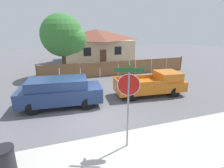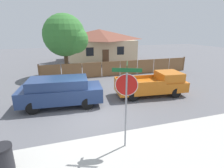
% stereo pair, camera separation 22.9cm
% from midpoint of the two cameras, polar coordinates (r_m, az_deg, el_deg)
% --- Properties ---
extents(ground_plane, '(80.00, 80.00, 0.00)m').
position_cam_midpoint_polar(ground_plane, '(9.96, -5.53, -10.14)').
color(ground_plane, slate).
extents(sidewalk_strip, '(36.00, 3.20, 0.01)m').
position_cam_midpoint_polar(sidewalk_strip, '(7.05, 1.04, -23.23)').
color(sidewalk_strip, beige).
rests_on(sidewalk_strip, ground).
extents(wooden_fence, '(15.78, 0.12, 1.60)m').
position_cam_midpoint_polar(wooden_fence, '(18.17, 3.03, 5.19)').
color(wooden_fence, brown).
rests_on(wooden_fence, ground).
extents(house, '(10.24, 7.65, 4.62)m').
position_cam_midpoint_polar(house, '(27.18, -3.89, 12.74)').
color(house, beige).
rests_on(house, ground).
extents(oak_tree, '(4.28, 4.08, 6.08)m').
position_cam_midpoint_polar(oak_tree, '(18.09, -14.28, 14.85)').
color(oak_tree, brown).
rests_on(oak_tree, ground).
extents(red_suv, '(5.10, 2.43, 1.78)m').
position_cam_midpoint_polar(red_suv, '(11.16, -15.87, -2.20)').
color(red_suv, navy).
rests_on(red_suv, ground).
extents(orange_pickup, '(5.14, 2.34, 1.67)m').
position_cam_midpoint_polar(orange_pickup, '(12.96, 14.00, -0.08)').
color(orange_pickup, orange).
rests_on(orange_pickup, ground).
extents(stop_sign, '(1.01, 0.91, 3.45)m').
position_cam_midpoint_polar(stop_sign, '(6.54, 5.72, -2.40)').
color(stop_sign, gray).
rests_on(stop_sign, ground).
extents(trash_bin, '(0.68, 0.68, 0.94)m').
position_cam_midpoint_polar(trash_bin, '(7.26, -31.29, -20.08)').
color(trash_bin, '#28282D').
rests_on(trash_bin, ground).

